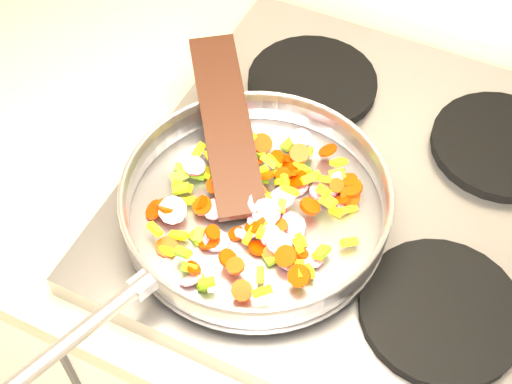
% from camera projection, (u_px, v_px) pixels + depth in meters
% --- Properties ---
extents(cooktop, '(0.60, 0.60, 0.04)m').
position_uv_depth(cooktop, '(366.00, 196.00, 0.96)').
color(cooktop, '#939399').
rests_on(cooktop, counter_top).
extents(grate_fl, '(0.19, 0.19, 0.02)m').
position_uv_depth(grate_fl, '(225.00, 224.00, 0.89)').
color(grate_fl, black).
rests_on(grate_fl, cooktop).
extents(grate_fr, '(0.19, 0.19, 0.02)m').
position_uv_depth(grate_fr, '(441.00, 311.00, 0.82)').
color(grate_fr, black).
rests_on(grate_fr, cooktop).
extents(grate_bl, '(0.19, 0.19, 0.02)m').
position_uv_depth(grate_bl, '(312.00, 82.00, 1.05)').
color(grate_bl, black).
rests_on(grate_bl, cooktop).
extents(grate_br, '(0.19, 0.19, 0.02)m').
position_uv_depth(grate_br, '(501.00, 145.00, 0.97)').
color(grate_br, black).
rests_on(grate_br, cooktop).
extents(saute_pan, '(0.37, 0.52, 0.06)m').
position_uv_depth(saute_pan, '(255.00, 202.00, 0.87)').
color(saute_pan, '#9E9EA5').
rests_on(saute_pan, grate_fl).
extents(vegetable_heap, '(0.26, 0.29, 0.05)m').
position_uv_depth(vegetable_heap, '(262.00, 204.00, 0.88)').
color(vegetable_heap, yellow).
rests_on(vegetable_heap, saute_pan).
extents(wooden_spatula, '(0.20, 0.25, 0.07)m').
position_uv_depth(wooden_spatula, '(226.00, 123.00, 0.92)').
color(wooden_spatula, black).
rests_on(wooden_spatula, saute_pan).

